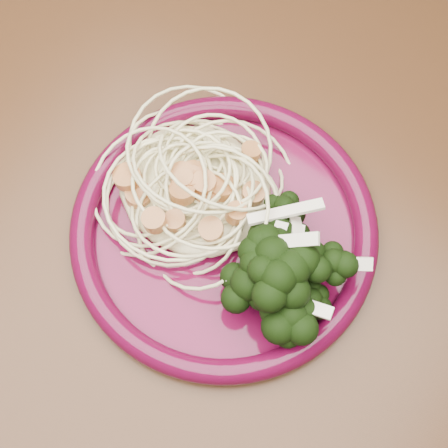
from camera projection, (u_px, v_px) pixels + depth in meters
dining_table at (297, 264)px, 0.62m from camera, size 1.20×0.80×0.75m
dinner_plate at (224, 229)px, 0.52m from camera, size 0.33×0.33×0.02m
spaghetti_pile at (195, 183)px, 0.52m from camera, size 0.17×0.16×0.03m
scallop_cluster at (193, 164)px, 0.49m from camera, size 0.14×0.14×0.04m
broccoli_pile at (263, 271)px, 0.48m from camera, size 0.14×0.17×0.05m
onion_garnish at (266, 257)px, 0.45m from camera, size 0.09×0.11×0.05m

